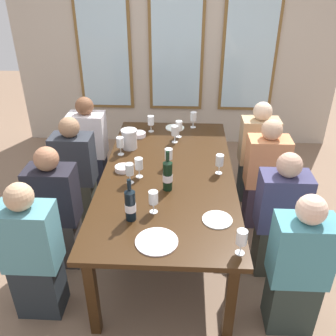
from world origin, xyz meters
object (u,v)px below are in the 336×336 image
wine_bottle_1 (130,204)px  wine_glass_8 (193,117)px  wine_glass_7 (130,170)px  seated_person_2 (33,255)px  wine_bottle_0 (168,175)px  seated_person_5 (257,155)px  metal_pitcher (129,139)px  tasting_bowl_1 (139,134)px  seated_person_6 (56,211)px  seated_person_7 (279,219)px  wine_glass_3 (179,126)px  seated_person_0 (76,174)px  seated_person_4 (89,148)px  wine_glass_5 (220,161)px  wine_glass_9 (175,131)px  white_plate_2 (175,128)px  seated_person_3 (297,269)px  seated_person_1 (265,177)px  wine_glass_0 (151,121)px  tasting_bowl_0 (123,169)px  wine_glass_10 (242,238)px  wine_glass_1 (153,198)px  wine_glass_2 (120,143)px  wine_glass_6 (168,155)px  dining_table (168,179)px  white_plate_1 (157,241)px  wine_glass_4 (139,165)px  white_plate_0 (217,220)px

wine_bottle_1 → wine_glass_8: wine_bottle_1 is taller
wine_glass_7 → seated_person_2: (-0.61, -0.65, -0.33)m
wine_bottle_0 → wine_bottle_1: bearing=-120.8°
wine_bottle_0 → seated_person_5: (0.90, 1.05, -0.34)m
metal_pitcher → tasting_bowl_1: metal_pitcher is taller
seated_person_6 → seated_person_7: size_ratio=1.00×
wine_bottle_1 → wine_glass_7: wine_bottle_1 is taller
wine_glass_3 → seated_person_0: bearing=-155.8°
seated_person_4 → seated_person_6: bearing=-90.0°
seated_person_0 → wine_glass_5: bearing=-11.9°
seated_person_4 → wine_glass_9: bearing=-14.4°
wine_glass_7 → seated_person_6: size_ratio=0.16×
wine_glass_9 → seated_person_2: seated_person_2 is taller
white_plate_2 → seated_person_5: size_ratio=0.18×
seated_person_3 → seated_person_7: 0.55m
seated_person_1 → wine_glass_0: bearing=154.7°
tasting_bowl_1 → seated_person_0: 0.75m
wine_glass_7 → wine_glass_8: size_ratio=1.00×
tasting_bowl_0 → wine_glass_7: 0.23m
wine_glass_10 → seated_person_3: seated_person_3 is taller
wine_glass_1 → wine_glass_2: bearing=113.3°
wine_glass_6 → seated_person_4: 1.22m
wine_bottle_0 → wine_glass_7: bearing=165.1°
tasting_bowl_0 → white_plate_2: bearing=66.1°
wine_bottle_1 → wine_glass_1: wine_bottle_1 is taller
dining_table → wine_glass_3: wine_glass_3 is taller
wine_bottle_0 → seated_person_3: 1.14m
metal_pitcher → seated_person_6: (-0.51, -0.77, -0.31)m
wine_glass_6 → seated_person_2: seated_person_2 is taller
seated_person_1 → seated_person_6: bearing=-160.6°
wine_glass_7 → wine_glass_10: bearing=-44.9°
white_plate_1 → seated_person_6: (-0.88, 0.58, -0.22)m
tasting_bowl_0 → seated_person_3: size_ratio=0.12×
wine_glass_3 → wine_glass_5: 0.81m
wine_glass_9 → seated_person_7: 1.31m
wine_glass_10 → seated_person_0: 1.91m
wine_glass_3 → wine_glass_5: size_ratio=1.00×
seated_person_3 → seated_person_6: bearing=162.8°
tasting_bowl_0 → wine_bottle_1: bearing=-76.3°
wine_glass_4 → seated_person_5: (1.14, 0.87, -0.33)m
seated_person_3 → seated_person_5: size_ratio=1.00×
dining_table → tasting_bowl_0: (-0.39, 0.01, 0.09)m
wine_bottle_0 → wine_bottle_1: wine_bottle_0 is taller
dining_table → metal_pitcher: (-0.39, 0.45, 0.16)m
white_plate_2 → seated_person_1: (0.88, -0.63, -0.22)m
wine_glass_3 → wine_glass_6: bearing=-97.1°
white_plate_2 → metal_pitcher: (-0.42, -0.50, 0.09)m
white_plate_0 → wine_glass_4: 0.84m
tasting_bowl_1 → seated_person_5: 1.27m
wine_glass_9 → seated_person_2: bearing=-123.4°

